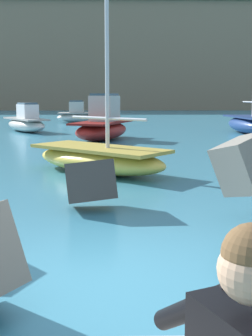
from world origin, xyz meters
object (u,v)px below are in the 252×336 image
at_px(boat_mid_left, 103,126).
at_px(station_building_central, 107,2).
at_px(boat_far_centre, 26,122).
at_px(mooring_buoy_middle, 252,128).
at_px(station_building_east, 54,4).
at_px(boat_near_centre, 80,115).
at_px(boat_mid_centre, 250,124).
at_px(station_building_west, 122,4).
at_px(boat_mid_right, 99,158).

height_order(boat_mid_left, station_building_central, station_building_central).
bearing_deg(boat_far_centre, station_building_central, 86.28).
xyz_separation_m(mooring_buoy_middle, station_building_east, (-22.28, 68.61, 21.13)).
relative_size(boat_near_centre, boat_mid_centre, 0.51).
distance_m(boat_near_centre, boat_mid_centre, 16.33).
bearing_deg(boat_far_centre, boat_mid_centre, -5.85).
xyz_separation_m(boat_near_centre, station_building_east, (-10.01, 58.50, 20.72)).
relative_size(boat_mid_centre, mooring_buoy_middle, 18.57).
relative_size(boat_near_centre, station_building_east, 0.56).
relative_size(boat_mid_centre, station_building_west, 1.51).
xyz_separation_m(boat_mid_right, station_building_east, (-12.78, 84.15, 20.87)).
bearing_deg(boat_mid_centre, station_building_west, 96.61).
bearing_deg(mooring_buoy_middle, boat_far_centre, 179.25).
bearing_deg(boat_near_centre, boat_mid_left, -80.60).
bearing_deg(boat_near_centre, boat_mid_centre, -44.19).
relative_size(boat_mid_right, mooring_buoy_middle, 15.30).
bearing_deg(boat_far_centre, station_building_east, 96.11).
bearing_deg(boat_mid_left, boat_near_centre, 99.40).
height_order(boat_mid_right, station_building_west, station_building_west).
relative_size(boat_near_centre, station_building_west, 0.76).
distance_m(mooring_buoy_middle, station_building_west, 66.73).
distance_m(boat_mid_right, mooring_buoy_middle, 18.22).
relative_size(boat_mid_left, boat_mid_centre, 0.66).
xyz_separation_m(boat_far_centre, station_building_west, (6.92, 62.91, 19.75)).
distance_m(boat_near_centre, boat_mid_right, 25.80).
xyz_separation_m(boat_mid_left, station_building_east, (-12.55, 73.87, 20.58)).
relative_size(station_building_west, station_building_central, 0.70).
bearing_deg(station_building_west, boat_far_centre, -96.28).
xyz_separation_m(boat_mid_centre, station_building_east, (-21.71, 69.89, 20.74)).
height_order(boat_mid_centre, station_building_central, station_building_central).
bearing_deg(boat_mid_left, station_building_west, 88.58).
relative_size(boat_mid_centre, boat_mid_right, 1.21).
xyz_separation_m(boat_mid_right, station_building_west, (1.46, 78.65, 19.90)).
bearing_deg(boat_near_centre, station_building_west, 85.42).
xyz_separation_m(boat_far_centre, station_building_east, (-7.32, 68.41, 20.72)).
relative_size(boat_mid_left, station_building_central, 0.70).
xyz_separation_m(boat_mid_right, mooring_buoy_middle, (9.50, 15.54, -0.26)).
xyz_separation_m(boat_near_centre, station_building_central, (1.26, 50.71, 19.62)).
bearing_deg(mooring_buoy_middle, station_building_central, 100.26).
bearing_deg(station_building_east, boat_far_centre, -83.89).
relative_size(station_building_west, station_building_east, 0.73).
bearing_deg(boat_mid_left, station_building_central, 91.11).
bearing_deg(station_building_east, boat_near_centre, -80.29).
height_order(boat_mid_left, station_building_east, station_building_east).
xyz_separation_m(mooring_buoy_middle, station_building_central, (-11.01, 60.82, 20.03)).
height_order(boat_mid_centre, station_building_west, station_building_west).
xyz_separation_m(boat_near_centre, mooring_buoy_middle, (12.28, -10.10, -0.41)).
relative_size(boat_mid_centre, station_building_central, 1.06).
bearing_deg(boat_near_centre, station_building_east, 99.71).
xyz_separation_m(boat_near_centre, boat_mid_right, (2.78, -25.65, -0.15)).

